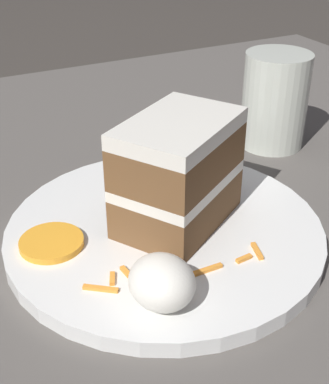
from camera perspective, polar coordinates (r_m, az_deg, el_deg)
The scene contains 8 objects.
ground_plane at distance 0.51m, azimuth 6.97°, elevation -7.85°, with size 6.00×6.00×0.00m, color #38332D.
dining_table at distance 0.50m, azimuth 7.07°, elevation -6.64°, with size 1.12×1.06×0.03m, color #56514C.
plate at distance 0.49m, azimuth 0.00°, elevation -4.20°, with size 0.29×0.29×0.01m, color white.
cake_slice at distance 0.47m, azimuth 1.45°, elevation 2.07°, with size 0.12×0.14×0.10m.
cream_dollop at distance 0.39m, azimuth -0.28°, elevation -9.56°, with size 0.05×0.05×0.04m, color white.
orange_garnish at distance 0.47m, azimuth -11.96°, elevation -5.30°, with size 0.06×0.06×0.01m, color orange.
carrot_shreds_scatter at distance 0.43m, azimuth 1.36°, elevation -8.34°, with size 0.04×0.15×0.00m.
drinking_glass at distance 0.66m, azimuth 11.60°, elevation 8.92°, with size 0.08×0.08×0.11m.
Camera 1 is at (-0.32, 0.23, 0.31)m, focal length 50.00 mm.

